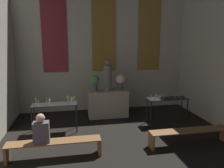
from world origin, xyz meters
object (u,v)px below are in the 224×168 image
pew_back_right (190,134)px  person_seated (41,130)px  candle_rack_right (167,102)px  pew_back_left (54,145)px  flower_vase_right (120,80)px  altar (108,103)px  statue (108,76)px  candle_rack_left (55,108)px  flower_vase_left (95,81)px

pew_back_right → person_seated: size_ratio=3.18×
candle_rack_right → pew_back_left: candle_rack_right is taller
pew_back_right → flower_vase_right: bearing=115.6°
altar → candle_rack_right: (1.81, -1.08, 0.27)m
statue → pew_back_right: 3.40m
flower_vase_right → pew_back_left: bearing=-129.6°
candle_rack_left → person_seated: person_seated is taller
flower_vase_right → altar: bearing=180.0°
candle_rack_left → candle_rack_right: (3.63, -0.00, -0.00)m
candle_rack_left → statue: bearing=30.8°
flower_vase_left → person_seated: 3.15m
candle_rack_right → pew_back_left: 3.92m
pew_back_left → person_seated: size_ratio=3.18×
flower_vase_left → candle_rack_left: flower_vase_left is taller
flower_vase_left → pew_back_right: size_ratio=0.26×
candle_rack_left → flower_vase_right: bearing=25.3°
altar → flower_vase_right: bearing=0.0°
candle_rack_left → pew_back_left: 1.65m
pew_back_left → pew_back_right: same height
candle_rack_left → pew_back_right: 3.92m
statue → pew_back_right: size_ratio=0.51×
pew_back_right → statue: bearing=123.2°
candle_rack_right → altar: bearing=149.2°
flower_vase_left → person_seated: bearing=-120.3°
statue → pew_back_right: statue is taller
flower_vase_right → pew_back_left: (-2.21, -2.67, -1.01)m
statue → candle_rack_left: size_ratio=0.83×
candle_rack_right → pew_back_right: size_ratio=0.61×
altar → candle_rack_right: bearing=-30.8°
altar → person_seated: 3.36m
statue → candle_rack_left: statue is taller
pew_back_left → pew_back_right: (3.49, 0.00, 0.00)m
pew_back_left → person_seated: bearing=180.0°
person_seated → candle_rack_left: bearing=82.6°
statue → flower_vase_right: size_ratio=1.94×
pew_back_right → altar: bearing=123.2°
pew_back_left → statue: bearing=56.8°
statue → person_seated: (-2.02, -2.67, -0.76)m
altar → pew_back_left: bearing=-123.2°
flower_vase_right → candle_rack_left: size_ratio=0.43×
flower_vase_right → candle_rack_right: flower_vase_right is taller
statue → pew_back_left: 3.40m
pew_back_right → person_seated: (-3.77, 0.00, 0.41)m
candle_rack_left → person_seated: bearing=-97.4°
statue → person_seated: statue is taller
altar → flower_vase_left: (-0.46, 0.00, 0.84)m
flower_vase_left → flower_vase_right: bearing=0.0°
statue → pew_back_right: (1.75, -2.67, -1.17)m
flower_vase_right → pew_back_left: 3.61m
flower_vase_left → candle_rack_right: (2.28, -1.08, -0.58)m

